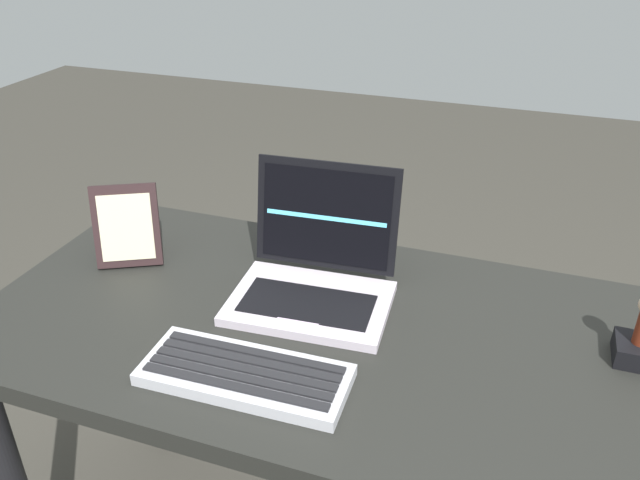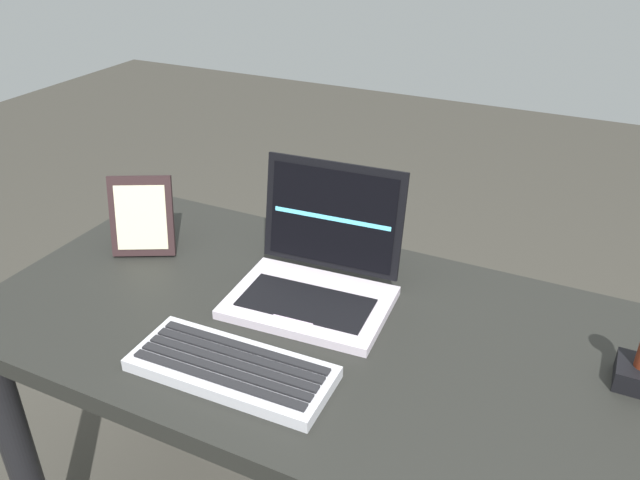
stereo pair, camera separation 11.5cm
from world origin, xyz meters
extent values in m
cube|color=black|center=(0.00, 0.00, 0.74)|extent=(1.39, 0.66, 0.04)
cylinder|color=black|center=(-0.63, -0.27, 0.36)|extent=(0.07, 0.07, 0.72)
cylinder|color=black|center=(-0.63, 0.27, 0.36)|extent=(0.07, 0.07, 0.72)
cube|color=#C1B5C2|center=(-0.09, 0.04, 0.77)|extent=(0.31, 0.23, 0.02)
cube|color=black|center=(-0.09, 0.03, 0.78)|extent=(0.25, 0.13, 0.00)
cube|color=#C8ADCB|center=(-0.09, -0.04, 0.78)|extent=(0.08, 0.04, 0.00)
cube|color=black|center=(-0.10, 0.16, 0.89)|extent=(0.29, 0.07, 0.21)
cube|color=black|center=(-0.10, 0.16, 0.89)|extent=(0.26, 0.05, 0.19)
cube|color=#59CCF2|center=(-0.10, 0.16, 0.89)|extent=(0.24, 0.02, 0.01)
cube|color=#B4B5BC|center=(-0.12, -0.19, 0.77)|extent=(0.34, 0.14, 0.02)
cube|color=black|center=(-0.12, -0.23, 0.78)|extent=(0.31, 0.02, 0.00)
cube|color=black|center=(-0.12, -0.21, 0.78)|extent=(0.31, 0.02, 0.00)
cube|color=black|center=(-0.12, -0.19, 0.78)|extent=(0.31, 0.02, 0.00)
cube|color=black|center=(-0.12, -0.17, 0.78)|extent=(0.31, 0.02, 0.00)
cube|color=black|center=(-0.12, -0.14, 0.78)|extent=(0.31, 0.02, 0.00)
cube|color=black|center=(-0.51, 0.07, 0.84)|extent=(0.15, 0.11, 0.17)
cube|color=beige|center=(-0.50, 0.07, 0.84)|extent=(0.11, 0.08, 0.13)
cube|color=black|center=(-0.52, 0.10, 0.77)|extent=(0.02, 0.02, 0.03)
cube|color=black|center=(0.48, 0.08, 0.78)|extent=(0.07, 0.07, 0.04)
camera|label=1|loc=(0.25, -0.89, 1.46)|focal=35.54mm
camera|label=2|loc=(0.36, -0.85, 1.46)|focal=35.54mm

